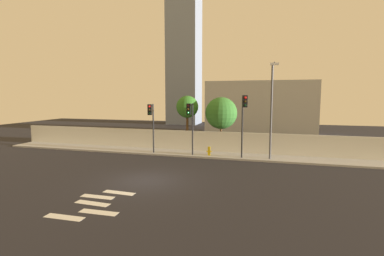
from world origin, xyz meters
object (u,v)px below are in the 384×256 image
object	(u,v)px
traffic_light_center	(190,118)
roadside_tree_leftmost	(187,107)
roadside_tree_midleft	(221,113)
traffic_light_left	(244,113)
street_lamp_curbside	(272,105)
fire_hydrant	(209,151)
traffic_light_right	(151,118)

from	to	relation	value
traffic_light_center	roadside_tree_leftmost	size ratio (longest dim) A/B	0.85
roadside_tree_leftmost	traffic_light_center	bearing A→B (deg)	-69.29
traffic_light_center	roadside_tree_midleft	xyz separation A→B (m)	(1.94, 3.55, 0.21)
traffic_light_left	roadside_tree_midleft	bearing A→B (deg)	121.94
traffic_light_center	street_lamp_curbside	size ratio (longest dim) A/B	0.59
traffic_light_left	street_lamp_curbside	distance (m)	2.30
traffic_light_center	fire_hydrant	world-z (taller)	traffic_light_center
traffic_light_center	fire_hydrant	size ratio (longest dim) A/B	5.73
roadside_tree_midleft	street_lamp_curbside	bearing A→B (deg)	-34.48
fire_hydrant	roadside_tree_leftmost	distance (m)	5.37
traffic_light_left	traffic_light_right	xyz separation A→B (m)	(-7.80, 0.18, -0.53)
street_lamp_curbside	roadside_tree_midleft	distance (m)	5.52
traffic_light_center	traffic_light_right	size ratio (longest dim) A/B	1.02
traffic_light_right	fire_hydrant	distance (m)	5.65
traffic_light_center	street_lamp_curbside	world-z (taller)	street_lamp_curbside
traffic_light_left	roadside_tree_leftmost	bearing A→B (deg)	145.64
fire_hydrant	traffic_light_left	bearing A→B (deg)	-18.09
traffic_light_center	roadside_tree_leftmost	bearing A→B (deg)	110.71
traffic_light_right	street_lamp_curbside	size ratio (longest dim) A/B	0.58
traffic_light_center	traffic_light_right	distance (m)	3.43
street_lamp_curbside	roadside_tree_leftmost	world-z (taller)	street_lamp_curbside
traffic_light_right	roadside_tree_leftmost	distance (m)	4.33
traffic_light_center	roadside_tree_midleft	world-z (taller)	roadside_tree_midleft
traffic_light_left	traffic_light_right	world-z (taller)	traffic_light_left
traffic_light_left	fire_hydrant	size ratio (longest dim) A/B	6.59
traffic_light_center	roadside_tree_leftmost	xyz separation A→B (m)	(-1.34, 3.55, 0.72)
traffic_light_right	roadside_tree_leftmost	size ratio (longest dim) A/B	0.83
traffic_light_right	fire_hydrant	xyz separation A→B (m)	(4.88, 0.77, -2.74)
street_lamp_curbside	traffic_light_left	bearing A→B (deg)	-158.07
traffic_light_left	roadside_tree_leftmost	size ratio (longest dim) A/B	0.97
street_lamp_curbside	roadside_tree_leftmost	xyz separation A→B (m)	(-7.77, 3.08, -0.39)
fire_hydrant	traffic_light_right	bearing A→B (deg)	-171.07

